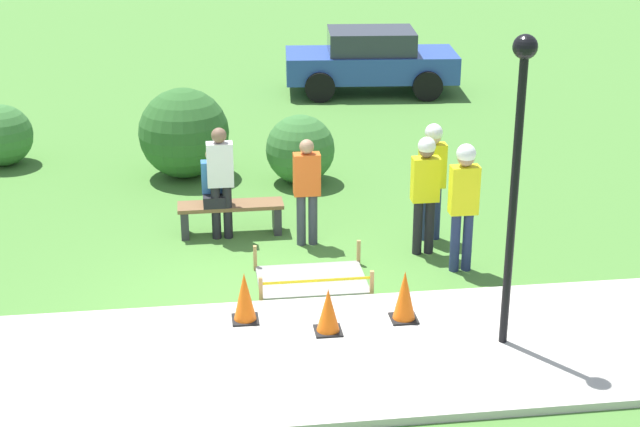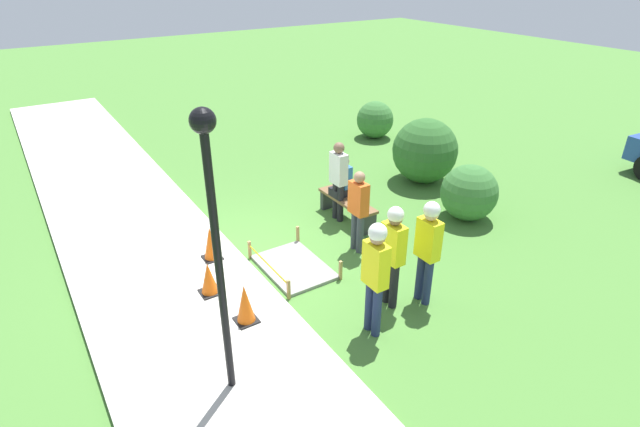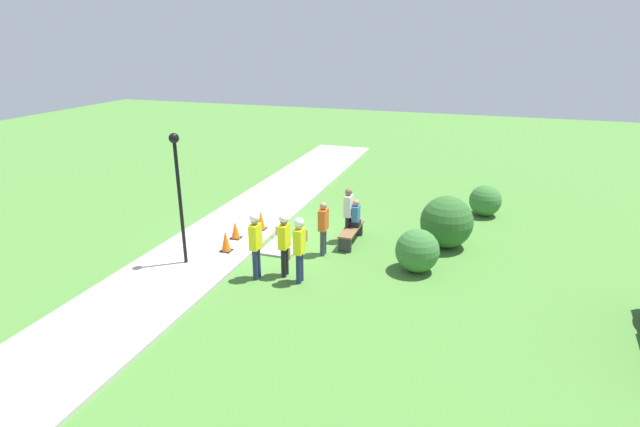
{
  "view_description": "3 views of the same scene",
  "coord_description": "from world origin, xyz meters",
  "views": [
    {
      "loc": [
        -0.69,
        -11.7,
        5.93
      ],
      "look_at": [
        1.04,
        1.23,
        0.82
      ],
      "focal_mm": 55.0,
      "sensor_mm": 36.0,
      "label": 1
    },
    {
      "loc": [
        7.68,
        -3.14,
        5.22
      ],
      "look_at": [
        0.91,
        1.21,
        1.03
      ],
      "focal_mm": 28.0,
      "sensor_mm": 36.0,
      "label": 2
    },
    {
      "loc": [
        14.2,
        6.37,
        6.31
      ],
      "look_at": [
        0.45,
        1.78,
        1.13
      ],
      "focal_mm": 28.0,
      "sensor_mm": 36.0,
      "label": 3
    }
  ],
  "objects": [
    {
      "name": "traffic_cone_near_patch",
      "position": [
        -0.16,
        -0.53,
        0.43
      ],
      "size": [
        0.34,
        0.34,
        0.66
      ],
      "color": "black",
      "rests_on": "sidewalk"
    },
    {
      "name": "bystander_in_orange_shirt",
      "position": [
        0.95,
        2.05,
        0.95
      ],
      "size": [
        0.4,
        0.22,
        1.68
      ],
      "color": "#383D47",
      "rests_on": "ground_plane"
    },
    {
      "name": "worker_supervisor",
      "position": [
        2.63,
        1.48,
        1.09
      ],
      "size": [
        0.4,
        0.26,
        1.82
      ],
      "color": "black",
      "rests_on": "ground_plane"
    },
    {
      "name": "shrub_rounded_far",
      "position": [
        -4.29,
        6.63,
        0.58
      ],
      "size": [
        1.16,
        1.16,
        1.16
      ],
      "color": "#387033",
      "rests_on": "ground_plane"
    },
    {
      "name": "traffic_cone_far_patch",
      "position": [
        0.85,
        -0.97,
        0.39
      ],
      "size": [
        0.34,
        0.34,
        0.59
      ],
      "color": "black",
      "rests_on": "sidewalk"
    },
    {
      "name": "worker_trainee",
      "position": [
        3.02,
        0.81,
        1.16
      ],
      "size": [
        0.4,
        0.28,
        1.91
      ],
      "color": "navy",
      "rests_on": "ground_plane"
    },
    {
      "name": "person_seated_on_bench",
      "position": [
        -0.44,
        2.67,
        0.86
      ],
      "size": [
        0.36,
        0.44,
        0.89
      ],
      "color": "black",
      "rests_on": "park_bench"
    },
    {
      "name": "parked_car_blue",
      "position": [
        3.59,
        11.16,
        0.79
      ],
      "size": [
        4.2,
        2.23,
        1.52
      ],
      "rotation": [
        0.0,
        0.0,
        -0.09
      ],
      "color": "#28479E",
      "rests_on": "ground_plane"
    },
    {
      "name": "shrub_rounded_mid",
      "position": [
        -0.88,
        5.51,
        0.82
      ],
      "size": [
        1.64,
        1.64,
        1.64
      ],
      "color": "#2D6028",
      "rests_on": "ground_plane"
    },
    {
      "name": "worker_assistant",
      "position": [
        2.86,
        2.01,
        1.12
      ],
      "size": [
        0.4,
        0.27,
        1.86
      ],
      "color": "navy",
      "rests_on": "ground_plane"
    },
    {
      "name": "park_bench",
      "position": [
        -0.19,
        2.62,
        0.35
      ],
      "size": [
        1.64,
        0.44,
        0.51
      ],
      "color": "#2D2D33",
      "rests_on": "ground_plane"
    },
    {
      "name": "lamppost_near",
      "position": [
        2.93,
        -1.5,
        2.58
      ],
      "size": [
        0.28,
        0.28,
        3.77
      ],
      "color": "black",
      "rests_on": "sidewalk"
    },
    {
      "name": "wet_concrete_patch",
      "position": [
        0.85,
        0.67,
        0.04
      ],
      "size": [
        1.56,
        1.12,
        0.38
      ],
      "color": "gray",
      "rests_on": "ground_plane"
    },
    {
      "name": "ground_plane",
      "position": [
        0.0,
        0.0,
        0.0
      ],
      "size": [
        60.0,
        60.0,
        0.0
      ],
      "primitive_type": "plane",
      "color": "#477A33"
    },
    {
      "name": "bystander_in_gray_shirt",
      "position": [
        -0.33,
        2.47,
        1.02
      ],
      "size": [
        0.4,
        0.23,
        1.78
      ],
      "color": "black",
      "rests_on": "ground_plane"
    },
    {
      "name": "traffic_cone_sidewalk_edge",
      "position": [
        1.85,
        -0.77,
        0.43
      ],
      "size": [
        0.34,
        0.34,
        0.67
      ],
      "color": "black",
      "rests_on": "sidewalk"
    },
    {
      "name": "sidewalk",
      "position": [
        0.0,
        -1.49,
        0.05
      ],
      "size": [
        28.0,
        2.99,
        0.1
      ],
      "color": "#BCB7AD",
      "rests_on": "ground_plane"
    },
    {
      "name": "shrub_rounded_near",
      "position": [
        1.17,
        4.9,
        0.62
      ],
      "size": [
        1.24,
        1.24,
        1.24
      ],
      "color": "#387033",
      "rests_on": "ground_plane"
    }
  ]
}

